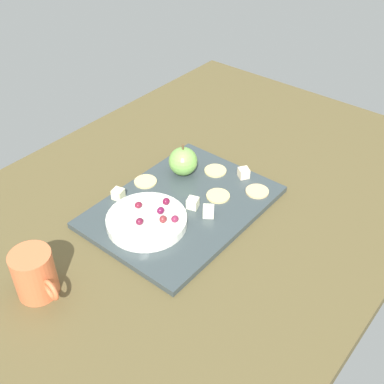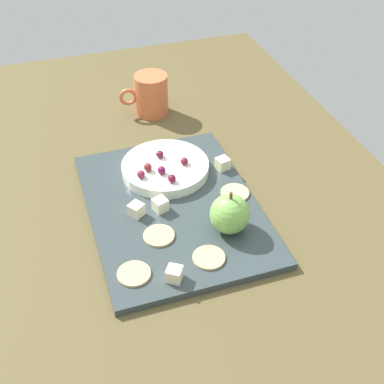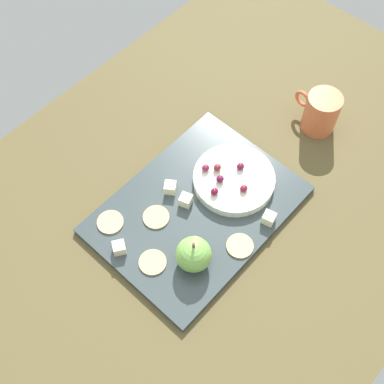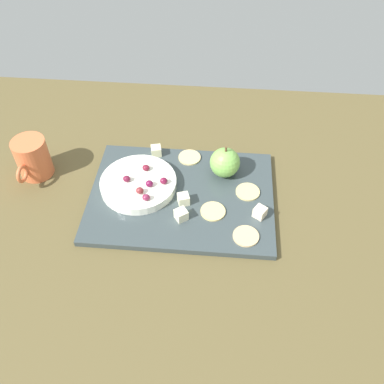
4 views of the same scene
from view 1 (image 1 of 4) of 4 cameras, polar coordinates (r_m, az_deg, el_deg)
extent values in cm
cube|color=brown|center=(104.29, -1.42, -2.87)|extent=(135.77, 86.14, 3.08)
cube|color=#364143|center=(103.51, -1.33, -1.64)|extent=(38.89, 28.58, 1.32)
cylinder|color=white|center=(97.81, -5.37, -3.41)|extent=(16.35, 16.35, 1.92)
sphere|color=#78B64F|center=(109.93, -1.06, 3.65)|extent=(6.59, 6.59, 6.59)
cylinder|color=brown|center=(107.77, -1.09, 5.36)|extent=(0.50, 0.50, 1.20)
cube|color=#F5F2BF|center=(104.99, -8.71, -0.23)|extent=(2.72, 2.72, 2.24)
cube|color=#F8F2C9|center=(99.41, 1.96, -2.29)|extent=(3.13, 3.13, 2.24)
cube|color=#F3EFC6|center=(101.41, 0.09, -1.31)|extent=(2.85, 2.85, 2.24)
cube|color=#F9E2BE|center=(110.57, 6.12, 2.26)|extent=(3.11, 3.11, 2.24)
cylinder|color=#E0C67D|center=(104.92, 3.10, -0.45)|extent=(5.12, 5.12, 0.40)
cylinder|color=#D7BF81|center=(109.34, -5.52, 1.24)|extent=(5.12, 5.12, 0.40)
cylinder|color=#D4BF7C|center=(112.35, 2.78, 2.53)|extent=(5.12, 5.12, 0.40)
cylinder|color=#D4B27D|center=(106.97, 7.71, 0.08)|extent=(5.12, 5.12, 0.40)
ellipsoid|color=maroon|center=(95.34, -6.22, -3.47)|extent=(1.61, 1.45, 1.36)
ellipsoid|color=maroon|center=(97.60, -3.91, -2.10)|extent=(1.61, 1.45, 1.48)
ellipsoid|color=maroon|center=(95.33, -3.44, -3.22)|extent=(1.61, 1.45, 1.52)
ellipsoid|color=maroon|center=(99.26, -6.35, -1.53)|extent=(1.61, 1.45, 1.30)
ellipsoid|color=maroon|center=(95.39, -2.04, -3.19)|extent=(1.61, 1.45, 1.39)
ellipsoid|color=maroon|center=(99.57, -3.08, -1.11)|extent=(1.61, 1.45, 1.45)
cylinder|color=#DE6A3E|center=(88.53, -18.11, -9.15)|extent=(7.28, 7.28, 9.08)
torus|color=#DE6A3E|center=(85.37, -16.46, -10.93)|extent=(1.20, 4.06, 4.00)
camera|label=2|loc=(1.30, 28.57, 31.48)|focal=47.99mm
camera|label=3|loc=(1.29, -2.52, 47.64)|focal=47.49mm
camera|label=4|loc=(0.68, 52.99, 25.51)|focal=39.27mm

